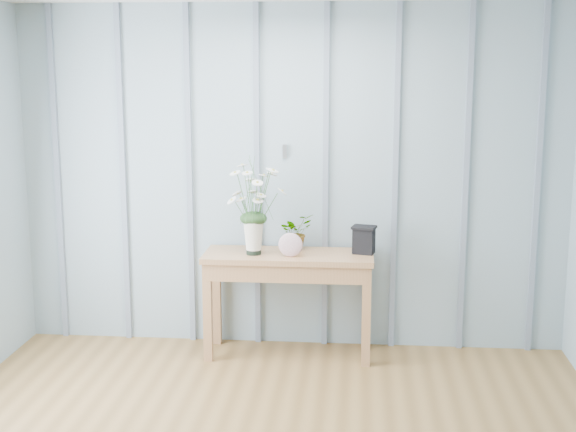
# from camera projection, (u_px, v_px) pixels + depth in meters

# --- Properties ---
(room_shell) EXTENTS (4.00, 4.50, 2.50)m
(room_shell) POSITION_uv_depth(u_px,v_px,m) (271.00, 80.00, 4.39)
(room_shell) COLOR #94AAB6
(room_shell) RESTS_ON ground
(sideboard) EXTENTS (1.20, 0.45, 0.75)m
(sideboard) POSITION_uv_depth(u_px,v_px,m) (289.00, 269.00, 5.70)
(sideboard) COLOR #A57247
(sideboard) RESTS_ON ground
(daisy_vase) EXTENTS (0.47, 0.36, 0.66)m
(daisy_vase) POSITION_uv_depth(u_px,v_px,m) (253.00, 196.00, 5.58)
(daisy_vase) COLOR black
(daisy_vase) RESTS_ON sideboard
(spider_plant) EXTENTS (0.31, 0.31, 0.26)m
(spider_plant) POSITION_uv_depth(u_px,v_px,m) (295.00, 232.00, 5.76)
(spider_plant) COLOR #1C3B1A
(spider_plant) RESTS_ON sideboard
(felt_disc_vessel) EXTENTS (0.17, 0.06, 0.17)m
(felt_disc_vessel) POSITION_uv_depth(u_px,v_px,m) (291.00, 245.00, 5.56)
(felt_disc_vessel) COLOR #955772
(felt_disc_vessel) RESTS_ON sideboard
(carved_box) EXTENTS (0.19, 0.16, 0.20)m
(carved_box) POSITION_uv_depth(u_px,v_px,m) (364.00, 239.00, 5.66)
(carved_box) COLOR black
(carved_box) RESTS_ON sideboard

